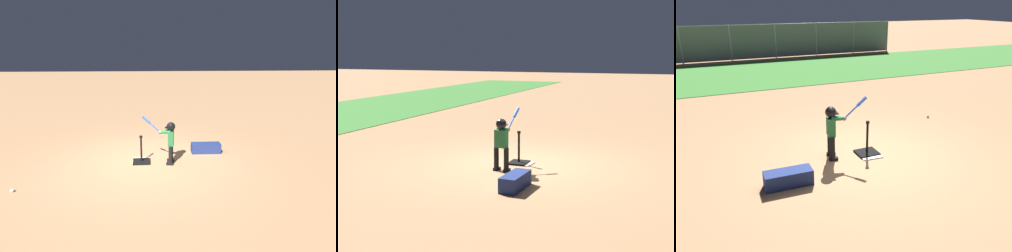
{
  "view_description": "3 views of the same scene",
  "coord_description": "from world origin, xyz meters",
  "views": [
    {
      "loc": [
        -0.09,
        6.57,
        2.71
      ],
      "look_at": [
        -0.63,
        -0.09,
        0.94
      ],
      "focal_mm": 28.0,
      "sensor_mm": 36.0,
      "label": 1
    },
    {
      "loc": [
        -9.49,
        -3.32,
        2.46
      ],
      "look_at": [
        0.0,
        0.35,
        0.84
      ],
      "focal_mm": 50.0,
      "sensor_mm": 36.0,
      "label": 2
    },
    {
      "loc": [
        -2.9,
        -5.51,
        3.01
      ],
      "look_at": [
        -0.39,
        0.19,
        0.66
      ],
      "focal_mm": 35.0,
      "sensor_mm": 36.0,
      "label": 3
    }
  ],
  "objects": [
    {
      "name": "batter_child",
      "position": [
        -0.65,
        0.19,
        0.7
      ],
      "size": [
        0.86,
        0.36,
        1.27
      ],
      "color": "black",
      "rests_on": "ground_plane"
    },
    {
      "name": "backstop_fence",
      "position": [
        -0.0,
        13.6,
        1.0
      ],
      "size": [
        17.26,
        0.08,
        1.91
      ],
      "color": "#9E9EA3",
      "rests_on": "ground_plane"
    },
    {
      "name": "home_plate",
      "position": [
        0.1,
        -0.01,
        0.01
      ],
      "size": [
        0.46,
        0.46,
        0.02
      ],
      "primitive_type": "cube",
      "rotation": [
        0.0,
        0.0,
        -0.05
      ],
      "color": "white",
      "rests_on": "ground_plane"
    },
    {
      "name": "batting_tee",
      "position": [
        0.09,
        0.08,
        0.1
      ],
      "size": [
        0.45,
        0.41,
        0.73
      ],
      "color": "black",
      "rests_on": "ground_plane"
    },
    {
      "name": "grass_outfield_strip",
      "position": [
        0.0,
        9.54,
        0.01
      ],
      "size": [
        56.0,
        6.44,
        0.02
      ],
      "primitive_type": "cube",
      "color": "#3D7F33",
      "rests_on": "ground_plane"
    },
    {
      "name": "bleachers_center",
      "position": [
        0.34,
        15.6,
        0.51
      ],
      "size": [
        2.79,
        1.83,
        1.04
      ],
      "color": "#93969E",
      "rests_on": "ground_plane"
    },
    {
      "name": "baseball",
      "position": [
        2.73,
        1.46,
        0.04
      ],
      "size": [
        0.07,
        0.07,
        0.07
      ],
      "primitive_type": "sphere",
      "color": "white",
      "rests_on": "ground_plane"
    },
    {
      "name": "equipment_bag",
      "position": [
        -1.77,
        -0.51,
        0.14
      ],
      "size": [
        0.85,
        0.35,
        0.28
      ],
      "primitive_type": "cube",
      "rotation": [
        0.0,
        0.0,
        -0.04
      ],
      "color": "navy",
      "rests_on": "ground_plane"
    },
    {
      "name": "ground_plane",
      "position": [
        0.0,
        0.0,
        0.0
      ],
      "size": [
        90.0,
        90.0,
        0.0
      ],
      "primitive_type": "plane",
      "color": "#AD7F56"
    },
    {
      "name": "bleachers_right_center",
      "position": [
        6.67,
        15.49,
        0.45
      ],
      "size": [
        3.31,
        2.05,
        0.93
      ],
      "color": "#93969E",
      "rests_on": "ground_plane"
    }
  ]
}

